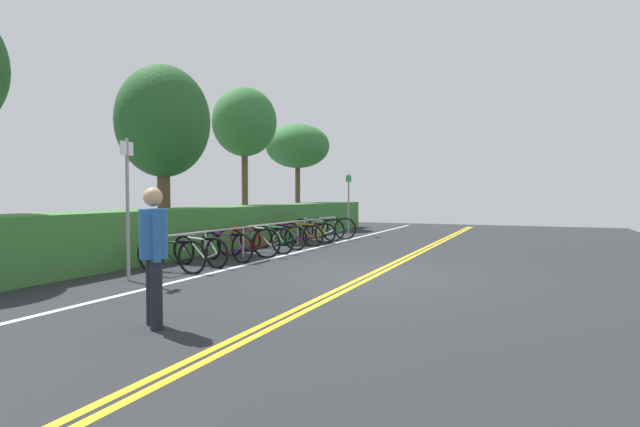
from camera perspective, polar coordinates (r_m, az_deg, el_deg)
The scene contains 22 objects.
ground_plane at distance 9.90m, azimuth 6.02°, elevation -6.99°, with size 34.40×13.44×0.05m, color #232628.
centre_line_yellow_inner at distance 9.87m, azimuth 6.47°, elevation -6.85°, with size 30.96×0.10×0.00m, color gold.
centre_line_yellow_outer at distance 9.92m, azimuth 5.57°, elevation -6.81°, with size 30.96×0.10×0.00m, color gold.
bike_lane_stripe_white at distance 11.13m, azimuth -8.86°, elevation -5.83°, with size 30.96×0.12×0.00m, color white.
bike_rack at distance 13.91m, azimuth -5.30°, elevation -1.82°, with size 9.27×0.05×0.75m.
bicycle_0 at distance 10.56m, azimuth -16.40°, elevation -4.54°, with size 0.46×1.71×0.71m.
bicycle_1 at distance 11.25m, azimuth -13.35°, elevation -4.13°, with size 0.50×1.69×0.70m.
bicycle_2 at distance 11.98m, azimuth -10.51°, elevation -3.66°, with size 0.58×1.73×0.72m.
bicycle_3 at distance 12.67m, azimuth -8.08°, elevation -3.22°, with size 0.46×1.73×0.77m.
bicycle_4 at distance 13.47m, azimuth -6.08°, elevation -2.94°, with size 0.47×1.80×0.74m.
bicycle_5 at distance 14.41m, azimuth -4.73°, elevation -2.63°, with size 0.46×1.80×0.73m.
bicycle_6 at distance 15.20m, azimuth -2.63°, elevation -2.44°, with size 0.46×1.71×0.69m.
bicycle_7 at distance 15.99m, azimuth -1.37°, elevation -2.19°, with size 0.64×1.71×0.70m.
bicycle_8 at distance 16.83m, azimuth -0.25°, elevation -1.83°, with size 0.56×1.78×0.79m.
bicycle_9 at distance 17.56m, azimuth 1.29°, elevation -1.66°, with size 0.52×1.70×0.79m.
pedestrian at distance 6.19m, azimuth -18.21°, elevation -3.66°, with size 0.34×0.40×1.63m.
sign_post_near at distance 9.66m, azimuth -20.85°, elevation 1.82°, with size 0.36×0.09×2.55m.
sign_post_far at distance 18.96m, azimuth 3.23°, elevation 1.69°, with size 0.36×0.08×2.31m.
hedge_backdrop at distance 16.12m, azimuth -8.47°, elevation -1.24°, with size 18.22×1.32×1.18m, color #387533.
tree_mid at distance 14.44m, azimuth -17.25°, elevation 9.76°, with size 2.50×2.50×5.01m.
tree_far_right at distance 18.25m, azimuth -8.50°, elevation 10.06°, with size 2.26×2.26×5.29m.
tree_extra at distance 22.97m, azimuth -2.53°, elevation 7.54°, with size 2.87×2.87×4.70m.
Camera 1 is at (-9.33, -2.89, 1.55)m, focal length 28.45 mm.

